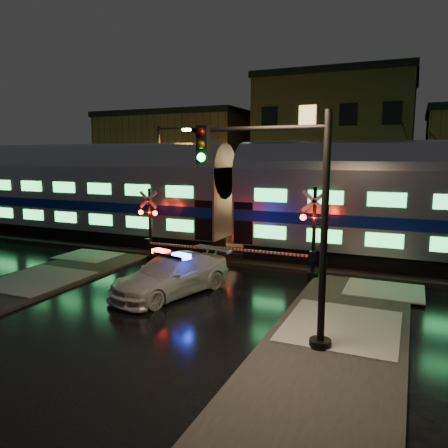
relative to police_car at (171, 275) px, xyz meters
The scene contains 11 objects.
ground 2.18m from the police_car, 81.50° to the left, with size 120.00×120.00×0.00m, color black.
ballast 7.04m from the police_car, 87.55° to the left, with size 90.00×4.20×0.24m, color black.
sidewalk_right 7.92m from the police_car, 30.43° to the right, with size 4.00×20.00×0.12m, color #2D2D2D.
building_left 27.41m from the police_car, 117.88° to the left, with size 14.00×10.00×9.00m, color #51311F.
building_mid 25.11m from the police_car, 84.64° to the left, with size 12.00×11.00×11.50m, color brown.
train 7.47m from the police_car, 91.34° to the left, with size 51.00×3.12×5.92m.
police_car is the anchor object (origin of this frame).
crossing_signal_right 6.20m from the police_car, 44.74° to the left, with size 5.84×0.66×4.13m.
crossing_signal_left 5.58m from the police_car, 128.82° to the left, with size 5.37×0.64×3.80m.
traffic_light 6.70m from the police_car, 27.28° to the right, with size 4.33×0.74×6.69m.
streetlight 13.52m from the police_car, 122.60° to the left, with size 2.47×0.26×7.39m.
Camera 1 is at (8.34, -16.58, 5.52)m, focal length 35.00 mm.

